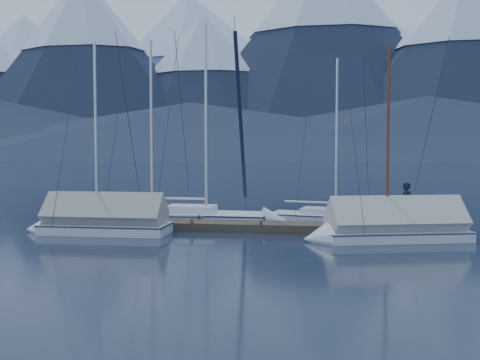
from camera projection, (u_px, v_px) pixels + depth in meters
The scene contains 10 objects.
ground at pixel (233, 237), 20.37m from camera, with size 1000.00×1000.00×0.00m, color black.
mountain_range at pixel (314, 80), 383.00m from camera, with size 877.00×584.00×150.50m.
dock at pixel (240, 227), 22.34m from camera, with size 18.00×1.50×0.54m.
mooring_posts at pixel (229, 222), 22.39m from camera, with size 15.12×1.52×0.35m.
sailboat_open_left at pixel (162, 219), 24.67m from camera, with size 7.36×3.15×9.68m.
sailboat_open_mid at pixel (217, 219), 24.44m from camera, with size 7.92×3.38×10.39m.
sailboat_open_right at pixel (345, 220), 24.37m from camera, with size 6.82×3.37×8.68m.
sailboat_covered_near at pixel (383, 230), 19.64m from camera, with size 6.70×3.48×8.34m.
sailboat_covered_far at pixel (94, 223), 21.37m from camera, with size 6.27×2.67×8.78m.
person at pixel (407, 204), 21.32m from camera, with size 0.66×0.43×1.81m, color black.
Camera 1 is at (3.11, -19.98, 3.36)m, focal length 38.00 mm.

